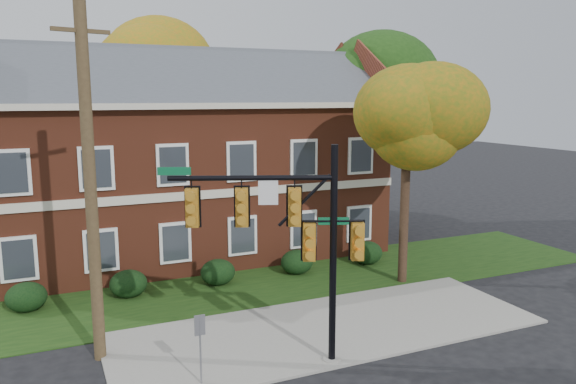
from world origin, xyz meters
name	(u,v)px	position (x,y,z in m)	size (l,w,h in m)	color
ground	(343,341)	(0.00, 0.00, 0.00)	(120.00, 120.00, 0.00)	black
sidewalk	(328,328)	(0.00, 1.00, 0.04)	(14.00, 5.00, 0.08)	gray
grass_strip	(271,283)	(0.00, 6.00, 0.02)	(30.00, 6.00, 0.04)	#193811
apartment_building	(184,150)	(-2.00, 11.95, 4.99)	(18.80, 8.80, 9.74)	brown
hedge_far_left	(26,297)	(-9.00, 6.70, 0.53)	(1.40, 1.26, 1.05)	black
hedge_left	(128,284)	(-5.50, 6.70, 0.53)	(1.40, 1.26, 1.05)	black
hedge_center	(218,272)	(-2.00, 6.70, 0.53)	(1.40, 1.26, 1.05)	black
hedge_right	(297,262)	(1.50, 6.70, 0.53)	(1.40, 1.26, 1.05)	black
hedge_far_right	(367,253)	(5.00, 6.70, 0.53)	(1.40, 1.26, 1.05)	black
tree_near_right	(415,118)	(5.22, 3.87, 6.67)	(4.50, 4.25, 8.58)	black
tree_right_rear	(379,85)	(9.31, 12.81, 8.12)	(6.30, 5.95, 10.62)	black
tree_far_rear	(173,74)	(-0.66, 19.79, 8.84)	(6.84, 6.46, 11.52)	black
traffic_signal	(293,231)	(-2.04, -0.69, 3.87)	(5.25, 2.18, 6.23)	gray
utility_pole	(90,186)	(-7.00, 1.86, 5.06)	(1.52, 0.52, 9.98)	#453420
sign_post	(200,338)	(-4.74, -0.86, 1.33)	(0.28, 0.05, 1.96)	slate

